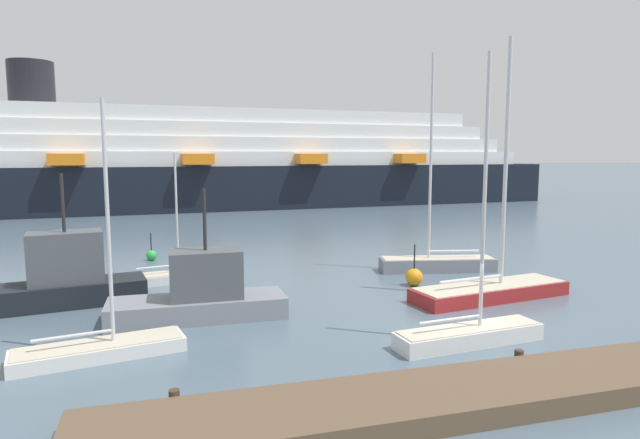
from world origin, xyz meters
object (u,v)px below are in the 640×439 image
Objects in this scene: sailboat_2 at (470,330)px; fishing_boat_0 at (201,294)px; channel_buoy_1 at (414,277)px; sailboat_0 at (437,260)px; sailboat_3 at (100,346)px; cruise_ship at (190,164)px; channel_buoy_0 at (151,255)px; sailboat_4 at (171,276)px; sailboat_1 at (491,287)px; fishing_boat_1 at (62,279)px.

sailboat_2 reaches higher than fishing_boat_0.
sailboat_2 is 7.42m from channel_buoy_1.
sailboat_2 is 4.72× the size of channel_buoy_1.
sailboat_0 is 5.70× the size of channel_buoy_1.
sailboat_2 reaches higher than sailboat_3.
cruise_ship is (-6.22, 46.07, 4.28)m from sailboat_2.
sailboat_3 is at bearing -156.89° from channel_buoy_1.
channel_buoy_1 is at bearing 71.63° from sailboat_2.
sailboat_0 is at bearing -26.07° from channel_buoy_0.
sailboat_2 is at bearing -64.73° from sailboat_4.
sailboat_1 is at bearing -2.12° from fishing_boat_0.
cruise_ship is (1.49, 41.11, 3.84)m from fishing_boat_0.
sailboat_0 is 15.32m from channel_buoy_0.
sailboat_3 is at bearing -116.11° from sailboat_4.
fishing_boat_1 reaches higher than fishing_boat_0.
channel_buoy_0 is at bearing 100.20° from fishing_boat_0.
sailboat_4 is 5.58m from channel_buoy_0.
sailboat_4 is 35.50m from cruise_ship.
sailboat_1 is 6.79× the size of channel_buoy_0.
fishing_boat_1 is at bearing -110.18° from channel_buoy_0.
sailboat_4 is (-8.68, 10.94, -0.15)m from sailboat_2.
sailboat_0 is at bearing 76.98° from sailboat_1.
sailboat_0 reaches higher than sailboat_2.
fishing_boat_0 is at bearing -95.57° from cruise_ship.
channel_buoy_0 is (-0.99, 5.50, 0.00)m from sailboat_4.
cruise_ship is (3.45, 29.64, 4.42)m from channel_buoy_0.
sailboat_4 is at bearing 99.71° from fishing_boat_0.
cruise_ship is at bearing 72.95° from sailboat_3.
sailboat_4 is 5.02m from fishing_boat_1.
sailboat_0 is at bearing 61.56° from sailboat_2.
sailboat_2 is 9.18m from fishing_boat_0.
channel_buoy_0 is 0.82× the size of channel_buoy_1.
channel_buoy_0 is (-9.67, 16.44, -0.14)m from sailboat_2.
sailboat_1 is 3.45m from channel_buoy_1.
sailboat_0 reaches higher than fishing_boat_0.
fishing_boat_1 is at bearing 142.03° from sailboat_2.
sailboat_2 is at bearing -21.46° from sailboat_3.
cruise_ship reaches higher than sailboat_1.
sailboat_2 is 15.10m from fishing_boat_1.
fishing_boat_0 is 11.65m from channel_buoy_0.
channel_buoy_0 is 30.16m from cruise_ship.
sailboat_4 is 3.14× the size of channel_buoy_1.
sailboat_3 is (-14.84, -7.76, -0.19)m from sailboat_0.
sailboat_1 reaches higher than sailboat_2.
fishing_boat_1 is 14.42m from channel_buoy_1.
sailboat_1 is 5.55× the size of channel_buoy_1.
sailboat_4 is at bearing 160.24° from channel_buoy_1.
channel_buoy_0 is (-1.96, 11.47, -0.58)m from fishing_boat_0.
cruise_ship reaches higher than channel_buoy_0.
sailboat_0 is 16.91m from fishing_boat_1.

